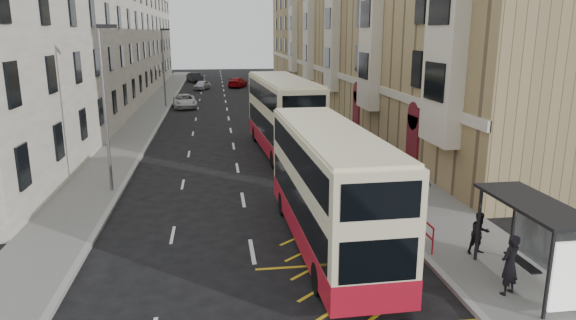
{
  "coord_description": "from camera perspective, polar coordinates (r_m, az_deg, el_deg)",
  "views": [
    {
      "loc": [
        -1.13,
        -13.38,
        7.79
      ],
      "look_at": [
        1.89,
        7.98,
        2.4
      ],
      "focal_mm": 32.0,
      "sensor_mm": 36.0,
      "label": 1
    }
  ],
  "objects": [
    {
      "name": "ground",
      "position": [
        15.52,
        -2.89,
        -16.1
      ],
      "size": [
        200.0,
        200.0,
        0.0
      ],
      "primitive_type": "plane",
      "color": "black",
      "rests_on": "ground"
    },
    {
      "name": "terrace_right",
      "position": [
        60.9,
        7.4,
        13.67
      ],
      "size": [
        10.75,
        79.0,
        15.25
      ],
      "color": "tan",
      "rests_on": "ground"
    },
    {
      "name": "car_dark",
      "position": [
        83.92,
        -10.31,
        8.99
      ],
      "size": [
        2.95,
        4.71,
        1.46
      ],
      "primitive_type": "imported",
      "rotation": [
        0.0,
        0.0,
        0.34
      ],
      "color": "black",
      "rests_on": "ground"
    },
    {
      "name": "pedestrian_mid",
      "position": [
        19.43,
        20.51,
        -7.63
      ],
      "size": [
        0.77,
        0.61,
        1.53
      ],
      "primitive_type": "imported",
      "rotation": [
        0.0,
        0.0,
        0.05
      ],
      "color": "black",
      "rests_on": "pavement_right"
    },
    {
      "name": "white_van",
      "position": [
        55.56,
        -11.41,
        6.43
      ],
      "size": [
        2.89,
        5.28,
        1.4
      ],
      "primitive_type": "imported",
      "rotation": [
        0.0,
        0.0,
        0.11
      ],
      "color": "silver",
      "rests_on": "ground"
    },
    {
      "name": "pedestrian_near",
      "position": [
        16.83,
        23.42,
        -10.63
      ],
      "size": [
        0.82,
        0.71,
        1.89
      ],
      "primitive_type": "imported",
      "rotation": [
        0.0,
        0.0,
        3.6
      ],
      "color": "black",
      "rests_on": "pavement_right"
    },
    {
      "name": "terrace_left",
      "position": [
        60.16,
        -20.31,
        11.98
      ],
      "size": [
        9.18,
        79.0,
        13.25
      ],
      "color": "#EEE5CF",
      "rests_on": "ground"
    },
    {
      "name": "pedestrian_far",
      "position": [
        24.07,
        14.37,
        -2.7
      ],
      "size": [
        1.13,
        0.84,
        1.78
      ],
      "primitive_type": "imported",
      "rotation": [
        0.0,
        0.0,
        2.7
      ],
      "color": "black",
      "rests_on": "pavement_right"
    },
    {
      "name": "pavement_left",
      "position": [
        44.51,
        -16.18,
        3.5
      ],
      "size": [
        3.0,
        120.0,
        0.15
      ],
      "primitive_type": "cube",
      "color": "slate",
      "rests_on": "ground"
    },
    {
      "name": "car_silver",
      "position": [
        72.73,
        -9.56,
        8.21
      ],
      "size": [
        2.63,
        4.07,
        1.29
      ],
      "primitive_type": "imported",
      "rotation": [
        0.0,
        0.0,
        -0.32
      ],
      "color": "#B1B3B8",
      "rests_on": "ground"
    },
    {
      "name": "double_decker_rear",
      "position": [
        33.6,
        -0.62,
        4.99
      ],
      "size": [
        3.57,
        12.49,
        4.92
      ],
      "rotation": [
        0.0,
        0.0,
        0.06
      ],
      "color": "#F4EABA",
      "rests_on": "ground"
    },
    {
      "name": "guard_railing",
      "position": [
        21.64,
        12.4,
        -4.98
      ],
      "size": [
        0.06,
        6.56,
        1.01
      ],
      "color": "red",
      "rests_on": "pavement_right"
    },
    {
      "name": "kerb_right",
      "position": [
        44.63,
        1.27,
        4.08
      ],
      "size": [
        0.25,
        120.0,
        0.15
      ],
      "primitive_type": "cube",
      "color": "gray",
      "rests_on": "ground"
    },
    {
      "name": "road_markings",
      "position": [
        58.9,
        -6.93,
        6.34
      ],
      "size": [
        10.0,
        110.0,
        0.01
      ],
      "primitive_type": null,
      "color": "silver",
      "rests_on": "ground"
    },
    {
      "name": "car_red",
      "position": [
        75.49,
        -5.62,
        8.58
      ],
      "size": [
        3.34,
        5.16,
        1.39
      ],
      "primitive_type": "imported",
      "rotation": [
        0.0,
        0.0,
        2.83
      ],
      "color": "#9E060B",
      "rests_on": "ground"
    },
    {
      "name": "double_decker_front",
      "position": [
        18.84,
        4.54,
        -3.06
      ],
      "size": [
        2.8,
        11.2,
        4.45
      ],
      "rotation": [
        0.0,
        0.0,
        0.02
      ],
      "color": "#F4EABA",
      "rests_on": "ground"
    },
    {
      "name": "street_lamp_far",
      "position": [
        55.71,
        -13.64,
        10.41
      ],
      "size": [
        0.93,
        0.18,
        8.0
      ],
      "color": "slate",
      "rests_on": "pavement_left"
    },
    {
      "name": "street_lamp_near",
      "position": [
        26.1,
        -19.64,
        6.29
      ],
      "size": [
        0.93,
        0.18,
        8.0
      ],
      "color": "slate",
      "rests_on": "pavement_left"
    },
    {
      "name": "kerb_left",
      "position": [
        44.33,
        -14.26,
        3.58
      ],
      "size": [
        0.25,
        120.0,
        0.15
      ],
      "primitive_type": "cube",
      "color": "gray",
      "rests_on": "ground"
    },
    {
      "name": "pavement_right",
      "position": [
        44.99,
        3.79,
        4.13
      ],
      "size": [
        4.0,
        120.0,
        0.15
      ],
      "primitive_type": "cube",
      "color": "slate",
      "rests_on": "ground"
    },
    {
      "name": "bus_shelter",
      "position": [
        17.04,
        26.56,
        -6.88
      ],
      "size": [
        1.65,
        4.25,
        2.7
      ],
      "color": "black",
      "rests_on": "pavement_right"
    }
  ]
}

